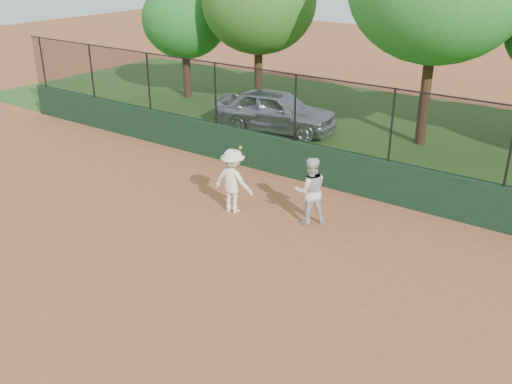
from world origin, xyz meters
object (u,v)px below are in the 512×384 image
Objects in this scene: parked_car at (276,110)px; player_main at (233,181)px; tree_0 at (184,20)px; player_second at (310,191)px; tree_1 at (258,2)px.

player_main reaches higher than parked_car.
parked_car is at bearing 114.75° from player_main.
parked_car is at bearing -17.43° from tree_0.
tree_1 is (-7.44, 8.28, 3.53)m from player_second.
tree_0 is (-11.27, 7.99, 2.59)m from player_second.
player_main is at bearing -165.73° from parked_car.
tree_0 reaches higher than player_second.
tree_0 reaches higher than parked_car.
tree_0 is at bearing 62.10° from parked_car.
player_second is 2.07m from player_main.
tree_0 is 0.80× the size of tree_1.
player_second is 0.27× the size of tree_1.
tree_1 reaches higher than player_second.
player_main is (-1.98, -0.60, -0.01)m from player_second.
player_main is at bearing -58.44° from tree_1.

